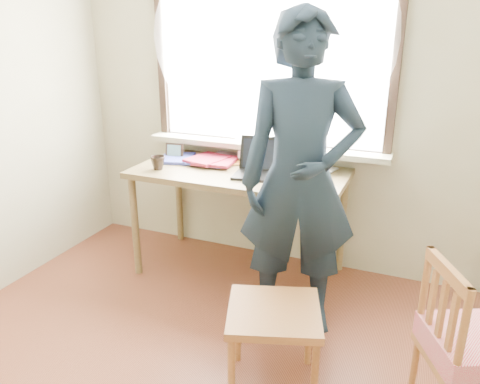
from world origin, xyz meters
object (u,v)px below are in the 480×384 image
at_px(mug_white, 245,156).
at_px(person, 300,181).
at_px(side_chair, 471,349).
at_px(desk, 239,182).
at_px(work_chair, 274,322).
at_px(laptop, 263,166).
at_px(mug_dark, 158,163).

distance_m(mug_white, person, 0.93).
xyz_separation_m(mug_white, side_chair, (1.56, -1.22, -0.40)).
xyz_separation_m(desk, side_chair, (1.51, -0.99, -0.27)).
bearing_deg(work_chair, laptop, 113.29).
height_order(side_chair, person, person).
height_order(laptop, side_chair, laptop).
height_order(laptop, work_chair, laptop).
xyz_separation_m(mug_white, work_chair, (0.68, -1.28, -0.46)).
relative_size(laptop, mug_dark, 3.79).
relative_size(desk, mug_dark, 14.39).
bearing_deg(side_chair, laptop, 143.89).
bearing_deg(laptop, desk, 171.43).
relative_size(desk, mug_white, 12.68).
height_order(work_chair, side_chair, side_chair).
distance_m(mug_dark, work_chair, 1.52).
height_order(mug_dark, person, person).
height_order(mug_white, side_chair, mug_white).
bearing_deg(desk, work_chair, -59.16).
bearing_deg(desk, mug_dark, -159.82).
bearing_deg(mug_dark, work_chair, -35.88).
height_order(mug_dark, work_chair, mug_dark).
height_order(mug_white, mug_dark, mug_dark).
bearing_deg(mug_dark, person, -13.24).
height_order(desk, work_chair, desk).
xyz_separation_m(mug_white, person, (0.62, -0.69, 0.09)).
relative_size(mug_dark, work_chair, 0.18).
height_order(desk, side_chair, side_chair).
distance_m(desk, mug_white, 0.27).
xyz_separation_m(desk, mug_dark, (-0.55, -0.20, 0.13)).
xyz_separation_m(desk, laptop, (0.19, -0.03, 0.14)).
height_order(desk, person, person).
xyz_separation_m(desk, person, (0.57, -0.46, 0.22)).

